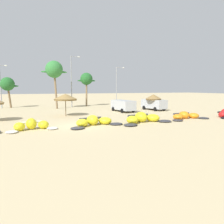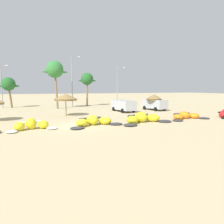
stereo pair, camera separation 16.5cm
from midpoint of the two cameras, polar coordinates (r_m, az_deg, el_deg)
The scene contains 15 objects.
ground_plane at distance 20.60m, azimuth -8.86°, elevation -3.85°, with size 260.00×260.00×0.00m, color #C6B284.
kite_left at distance 19.74m, azimuth -21.69°, elevation -3.54°, with size 4.58×2.36×1.03m.
kite_left_of_center at distance 20.51m, azimuth -5.00°, elevation -2.72°, with size 5.87×3.24×1.03m.
kite_center at distance 22.41m, azimuth 8.96°, elevation -1.86°, with size 6.48×3.46×1.14m.
kite_right_of_center at distance 26.46m, azimuth 20.47°, elevation -1.09°, with size 5.85×2.83×0.91m.
beach_umbrella_near_palms at distance 27.96m, azimuth -12.88°, elevation 4.16°, with size 3.18×3.18×3.04m.
beach_umbrella_outermost at distance 35.09m, azimuth 11.98°, elevation 4.17°, with size 2.69×2.69×2.77m.
parked_van at distance 35.77m, azimuth 11.97°, elevation 2.30°, with size 2.70×4.99×1.84m.
parked_car_second at distance 32.69m, azimuth 3.27°, elevation 2.04°, with size 2.52×5.22×1.84m.
palm_left at distance 43.62m, azimuth -27.27°, elevation 6.98°, with size 3.88×2.59×5.91m.
palm_left_of_gap at distance 38.65m, azimuth -15.83°, elevation 11.42°, with size 4.66×3.10×8.76m.
palm_center_left at distance 42.86m, azimuth -6.98°, elevation 9.16°, with size 3.82×2.55×7.03m.
lamppost_west at distance 43.64m, azimuth -28.69°, elevation 7.01°, with size 1.46×0.24×8.22m.
lamppost_west_center at distance 41.70m, azimuth -11.00°, elevation 9.25°, with size 1.92×0.24×10.24m.
lamppost_east_center at distance 47.63m, azimuth 1.80°, elevation 8.16°, with size 2.13×0.24×8.78m.
Camera 2 is at (-3.97, -19.87, 3.74)m, focal length 32.15 mm.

